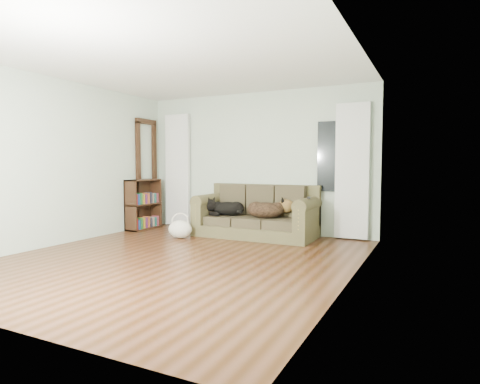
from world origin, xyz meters
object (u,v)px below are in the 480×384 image
at_px(dog_black_lab, 226,208).
at_px(bookshelf, 143,203).
at_px(sofa, 255,211).
at_px(tote_bag, 180,229).
at_px(dog_shepherd, 268,210).

xyz_separation_m(dog_black_lab, bookshelf, (-1.78, -0.13, 0.02)).
xyz_separation_m(sofa, bookshelf, (-2.33, -0.17, 0.05)).
relative_size(tote_bag, bookshelf, 0.44).
relative_size(dog_black_lab, bookshelf, 0.61).
bearing_deg(tote_bag, dog_shepherd, 27.23).
distance_m(tote_bag, bookshelf, 1.39).
bearing_deg(tote_bag, bookshelf, 156.55).
bearing_deg(bookshelf, sofa, 8.89).
height_order(dog_black_lab, tote_bag, dog_black_lab).
relative_size(dog_black_lab, tote_bag, 1.40).
bearing_deg(tote_bag, dog_black_lab, 50.62).
distance_m(sofa, dog_shepherd, 0.24).
bearing_deg(bookshelf, tote_bag, -18.73).
bearing_deg(dog_black_lab, dog_shepherd, 0.46).
distance_m(sofa, tote_bag, 1.34).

